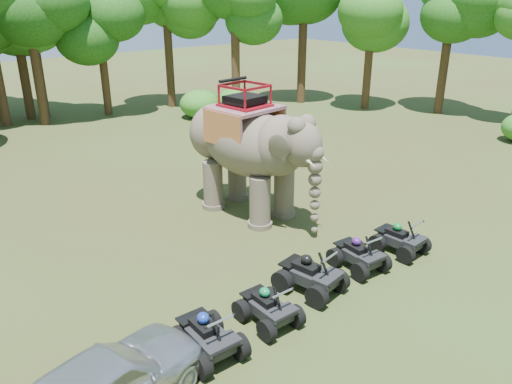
% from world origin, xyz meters
% --- Properties ---
extents(ground, '(110.00, 110.00, 0.00)m').
position_xyz_m(ground, '(0.00, 0.00, 0.00)').
color(ground, '#47381E').
rests_on(ground, ground).
extents(elephant, '(3.16, 5.96, 4.79)m').
position_xyz_m(elephant, '(1.56, 3.54, 2.40)').
color(elephant, brown).
rests_on(elephant, ground).
extents(atv_0, '(1.27, 1.71, 1.24)m').
position_xyz_m(atv_0, '(-4.06, -1.99, 0.62)').
color(atv_0, black).
rests_on(atv_0, ground).
extents(atv_1, '(1.16, 1.57, 1.14)m').
position_xyz_m(atv_1, '(-2.28, -2.00, 0.57)').
color(atv_1, black).
rests_on(atv_1, ground).
extents(atv_2, '(1.55, 1.93, 1.30)m').
position_xyz_m(atv_2, '(-0.47, -1.67, 0.65)').
color(atv_2, black).
rests_on(atv_2, ground).
extents(atv_3, '(1.28, 1.67, 1.17)m').
position_xyz_m(atv_3, '(1.47, -1.73, 0.58)').
color(atv_3, black).
rests_on(atv_3, ground).
extents(atv_4, '(1.22, 1.62, 1.16)m').
position_xyz_m(atv_4, '(3.24, -1.91, 0.58)').
color(atv_4, black).
rests_on(atv_4, ground).
extents(tree_0, '(6.06, 6.06, 8.66)m').
position_xyz_m(tree_0, '(0.00, 23.74, 4.33)').
color(tree_0, '#195114').
rests_on(tree_0, ground).
extents(tree_1, '(5.07, 5.07, 7.24)m').
position_xyz_m(tree_1, '(4.34, 21.71, 3.62)').
color(tree_1, '#195114').
rests_on(tree_1, ground).
extents(tree_2, '(5.72, 5.72, 8.17)m').
position_xyz_m(tree_2, '(8.88, 21.18, 4.08)').
color(tree_2, '#195114').
rests_on(tree_2, ground).
extents(tree_3, '(5.95, 5.95, 8.50)m').
position_xyz_m(tree_3, '(10.98, 16.45, 4.25)').
color(tree_3, '#195114').
rests_on(tree_3, ground).
extents(tree_4, '(6.98, 6.98, 9.98)m').
position_xyz_m(tree_4, '(16.88, 16.34, 4.99)').
color(tree_4, '#195114').
rests_on(tree_4, ground).
extents(tree_5, '(5.67, 5.67, 8.09)m').
position_xyz_m(tree_5, '(18.90, 12.02, 4.05)').
color(tree_5, '#195114').
rests_on(tree_5, ground).
extents(tree_6, '(6.12, 6.12, 8.74)m').
position_xyz_m(tree_6, '(21.59, 8.00, 4.37)').
color(tree_6, '#195114').
rests_on(tree_6, ground).
extents(tree_31, '(5.46, 5.46, 7.80)m').
position_xyz_m(tree_31, '(0.19, 21.67, 3.90)').
color(tree_31, '#195114').
rests_on(tree_31, ground).
extents(tree_37, '(6.62, 6.62, 9.45)m').
position_xyz_m(tree_37, '(0.90, 23.78, 4.73)').
color(tree_37, '#195114').
rests_on(tree_37, ground).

